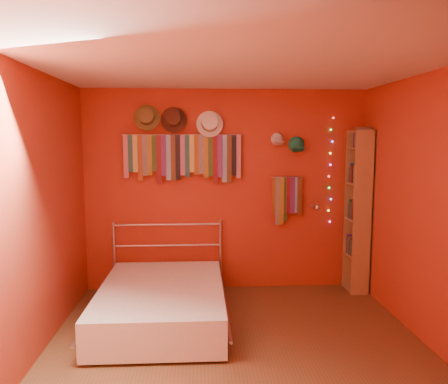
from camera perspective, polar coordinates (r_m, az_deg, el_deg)
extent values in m
plane|color=brown|center=(4.14, 1.90, -20.30)|extent=(3.50, 3.50, 0.00)
cube|color=maroon|center=(5.46, 0.26, 0.19)|extent=(3.50, 0.02, 2.50)
cube|color=maroon|center=(4.27, 26.09, -2.46)|extent=(0.02, 3.50, 2.50)
cube|color=maroon|center=(3.97, -24.06, -3.01)|extent=(0.02, 3.50, 2.50)
cube|color=white|center=(3.73, 2.06, 16.28)|extent=(3.50, 3.50, 0.02)
cylinder|color=#BCBBC1|center=(5.36, -5.46, 7.43)|extent=(1.45, 0.01, 0.01)
cube|color=#B75B7C|center=(5.43, -12.70, 4.54)|extent=(0.06, 0.01, 0.52)
cube|color=#18544B|center=(5.41, -12.13, 4.93)|extent=(0.06, 0.01, 0.45)
cube|color=#B2A247|center=(5.40, -11.53, 4.93)|extent=(0.06, 0.01, 0.45)
cube|color=brown|center=(5.40, -10.90, 4.36)|extent=(0.06, 0.01, 0.56)
cube|color=#131250|center=(5.39, -10.31, 4.73)|extent=(0.06, 0.01, 0.49)
cube|color=olive|center=(5.38, -9.72, 4.76)|extent=(0.06, 0.01, 0.49)
cube|color=#27461C|center=(5.38, -9.10, 5.01)|extent=(0.06, 0.01, 0.44)
cube|color=maroon|center=(5.37, -8.48, 4.19)|extent=(0.06, 0.01, 0.60)
cube|color=#3F1862|center=(5.36, -7.89, 4.74)|extent=(0.06, 0.01, 0.50)
cube|color=#73A3CD|center=(5.37, -7.26, 4.47)|extent=(0.06, 0.01, 0.55)
cube|color=#51371B|center=(5.36, -6.66, 4.40)|extent=(0.06, 0.01, 0.56)
cube|color=black|center=(5.35, -6.05, 4.51)|extent=(0.06, 0.01, 0.54)
cube|color=#A4527F|center=(5.36, -5.44, 4.80)|extent=(0.06, 0.01, 0.49)
cube|color=#185653|center=(5.35, -4.82, 4.69)|extent=(0.06, 0.01, 0.51)
cube|color=#C4BD4E|center=(5.34, -4.21, 5.01)|extent=(0.06, 0.01, 0.45)
cube|color=brown|center=(5.36, -3.60, 4.83)|extent=(0.06, 0.01, 0.49)
cube|color=#151251|center=(5.35, -2.98, 4.92)|extent=(0.06, 0.01, 0.47)
cube|color=#91611A|center=(5.34, -2.37, 4.65)|extent=(0.06, 0.01, 0.52)
cube|color=#2F5120|center=(5.36, -1.76, 4.76)|extent=(0.06, 0.01, 0.50)
cube|color=maroon|center=(5.36, -1.14, 4.29)|extent=(0.06, 0.01, 0.59)
cube|color=#5A1B6D|center=(5.35, -0.53, 4.68)|extent=(0.06, 0.01, 0.52)
cube|color=#76A8D2|center=(5.37, 0.08, 4.38)|extent=(0.06, 0.01, 0.58)
cube|color=#473217|center=(5.36, 0.69, 4.28)|extent=(0.06, 0.01, 0.59)
cube|color=black|center=(5.36, 1.31, 4.80)|extent=(0.06, 0.01, 0.50)
cube|color=#BD5E76|center=(5.38, 1.90, 4.63)|extent=(0.06, 0.01, 0.53)
cylinder|color=#BCBBC1|center=(5.50, 8.24, 1.93)|extent=(0.40, 0.01, 0.01)
cube|color=brown|center=(5.48, 6.58, -0.51)|extent=(0.06, 0.01, 0.47)
cube|color=navy|center=(5.49, 7.05, -1.20)|extent=(0.06, 0.01, 0.60)
cube|color=olive|center=(5.49, 7.53, -1.18)|extent=(0.06, 0.01, 0.60)
cube|color=#204A1D|center=(5.51, 7.97, -0.97)|extent=(0.06, 0.01, 0.56)
cube|color=maroon|center=(5.51, 8.46, -0.47)|extent=(0.06, 0.01, 0.46)
cube|color=#40175E|center=(5.51, 8.94, -0.45)|extent=(0.06, 0.01, 0.46)
cube|color=#769BD2|center=(5.53, 9.38, -0.37)|extent=(0.06, 0.01, 0.44)
cube|color=#4F361A|center=(5.54, 9.85, -0.54)|extent=(0.06, 0.01, 0.48)
cylinder|color=brown|center=(5.39, -10.04, 9.53)|extent=(0.31, 0.08, 0.31)
cylinder|color=brown|center=(5.34, -10.11, 9.70)|extent=(0.18, 0.16, 0.21)
cylinder|color=#332314|center=(5.36, -10.08, 9.61)|extent=(0.19, 0.06, 0.19)
cylinder|color=#452318|center=(5.36, -6.60, 9.35)|extent=(0.31, 0.08, 0.31)
cylinder|color=#452318|center=(5.31, -6.64, 9.51)|extent=(0.18, 0.15, 0.20)
cylinder|color=black|center=(5.34, -6.62, 9.43)|extent=(0.19, 0.06, 0.19)
cylinder|color=white|center=(5.36, -1.88, 8.86)|extent=(0.32, 0.08, 0.32)
cylinder|color=white|center=(5.30, -1.87, 9.03)|extent=(0.19, 0.16, 0.21)
cylinder|color=black|center=(5.33, -1.87, 8.94)|extent=(0.20, 0.06, 0.20)
ellipsoid|color=silver|center=(5.45, 6.93, 6.91)|extent=(0.17, 0.13, 0.17)
cube|color=silver|center=(5.35, 7.12, 6.36)|extent=(0.12, 0.09, 0.05)
ellipsoid|color=#1C7E5A|center=(5.50, 9.42, 6.15)|extent=(0.19, 0.14, 0.19)
cube|color=#1C7E5A|center=(5.39, 9.68, 5.51)|extent=(0.14, 0.10, 0.06)
sphere|color=#FF3333|center=(5.63, 14.10, 9.36)|extent=(0.02, 0.02, 0.02)
sphere|color=#33FF4C|center=(5.62, 13.78, 7.90)|extent=(0.02, 0.02, 0.02)
sphere|color=#4C66FF|center=(5.63, 13.97, 6.42)|extent=(0.02, 0.02, 0.02)
sphere|color=yellow|center=(5.62, 13.72, 4.94)|extent=(0.02, 0.02, 0.02)
sphere|color=#FF4CCC|center=(5.63, 13.73, 3.47)|extent=(0.02, 0.02, 0.02)
sphere|color=#FF3333|center=(5.64, 13.53, 2.00)|extent=(0.02, 0.02, 0.02)
sphere|color=#33FF4C|center=(5.65, 13.57, 0.54)|extent=(0.02, 0.02, 0.02)
sphere|color=#4C66FF|center=(5.68, 13.80, -0.91)|extent=(0.02, 0.02, 0.02)
sphere|color=yellow|center=(5.69, 13.49, -2.36)|extent=(0.02, 0.02, 0.02)
sphere|color=#FF4CCC|center=(5.72, 13.66, -3.79)|extent=(0.02, 0.02, 0.02)
cylinder|color=#BCBBC1|center=(5.65, 11.45, -1.81)|extent=(0.03, 0.03, 0.03)
cylinder|color=#BCBBC1|center=(5.53, 11.76, -1.70)|extent=(0.01, 0.24, 0.08)
sphere|color=white|center=(5.42, 12.10, -2.00)|extent=(0.07, 0.07, 0.07)
cube|color=olive|center=(5.48, 17.71, -2.77)|extent=(0.24, 0.02, 2.00)
cube|color=olive|center=(5.77, 16.57, -2.24)|extent=(0.24, 0.02, 2.00)
cube|color=olive|center=(5.67, 18.22, -2.47)|extent=(0.02, 0.34, 2.00)
cube|color=olive|center=(5.86, 16.77, -11.99)|extent=(0.24, 0.32, 0.02)
cube|color=olive|center=(5.74, 16.93, -7.92)|extent=(0.24, 0.32, 0.02)
cube|color=olive|center=(5.64, 17.09, -3.50)|extent=(0.24, 0.32, 0.02)
cube|color=olive|center=(5.58, 17.26, 1.05)|extent=(0.24, 0.32, 0.02)
cube|color=olive|center=(5.55, 17.42, 5.47)|extent=(0.24, 0.32, 0.02)
cube|color=olive|center=(5.55, 17.50, 7.53)|extent=(0.24, 0.32, 0.02)
cylinder|color=#BCBBC1|center=(5.60, -14.15, -8.23)|extent=(0.03, 0.03, 0.89)
cylinder|color=#BCBBC1|center=(5.51, -0.46, -8.26)|extent=(0.03, 0.03, 0.89)
cylinder|color=#BCBBC1|center=(5.55, -7.34, -9.47)|extent=(1.31, 0.02, 0.02)
cylinder|color=#BCBBC1|center=(5.49, -7.39, -6.93)|extent=(1.31, 0.02, 0.02)
cylinder|color=#BCBBC1|center=(5.43, -7.43, -4.24)|extent=(1.31, 0.02, 0.02)
cube|color=silver|center=(4.70, -8.12, -14.14)|extent=(1.26, 1.79, 0.36)
cylinder|color=#BCBBC1|center=(4.81, -16.19, -14.12)|extent=(0.04, 1.78, 0.03)
cylinder|color=#BCBBC1|center=(4.70, 0.15, -14.33)|extent=(0.04, 1.78, 0.03)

